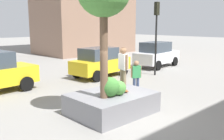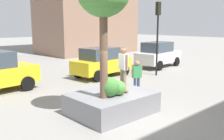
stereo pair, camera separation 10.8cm
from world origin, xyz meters
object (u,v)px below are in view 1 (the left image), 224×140
object	(u,v)px
planter_ledge	(112,103)
skateboarder	(123,65)
pedestrian_crossing	(136,74)
traffic_light_corner	(156,26)
police_car	(157,54)
taxi_cab	(100,62)
skateboard	(123,89)

from	to	relation	value
planter_ledge	skateboarder	size ratio (longest dim) A/B	1.85
skateboarder	pedestrian_crossing	bearing A→B (deg)	30.56
planter_ledge	traffic_light_corner	xyz separation A→B (m)	(7.26, 3.49, 2.88)
planter_ledge	pedestrian_crossing	size ratio (longest dim) A/B	1.88
police_car	traffic_light_corner	distance (m)	4.13
taxi_cab	traffic_light_corner	bearing A→B (deg)	-34.42
pedestrian_crossing	skateboard	bearing A→B (deg)	-149.44
taxi_cab	police_car	world-z (taller)	police_car
skateboard	police_car	size ratio (longest dim) A/B	0.18
traffic_light_corner	skateboard	bearing A→B (deg)	-152.21
planter_ledge	traffic_light_corner	distance (m)	8.56
planter_ledge	skateboarder	distance (m)	1.53
planter_ledge	traffic_light_corner	bearing A→B (deg)	25.64
skateboard	traffic_light_corner	bearing A→B (deg)	27.79
skateboard	police_car	xyz separation A→B (m)	(9.53, 5.55, 0.17)
pedestrian_crossing	police_car	bearing A→B (deg)	30.11
planter_ledge	skateboard	distance (m)	0.72
skateboard	pedestrian_crossing	size ratio (longest dim) A/B	0.49
taxi_cab	pedestrian_crossing	world-z (taller)	taxi_cab
planter_ledge	taxi_cab	bearing A→B (deg)	53.04
planter_ledge	skateboard	xyz separation A→B (m)	(0.55, -0.05, 0.46)
planter_ledge	police_car	xyz separation A→B (m)	(10.08, 5.50, 0.62)
skateboarder	taxi_cab	xyz separation A→B (m)	(3.65, 5.64, -0.85)
skateboarder	pedestrian_crossing	world-z (taller)	skateboarder
taxi_cab	pedestrian_crossing	size ratio (longest dim) A/B	2.63
police_car	pedestrian_crossing	size ratio (longest dim) A/B	2.77
skateboarder	traffic_light_corner	bearing A→B (deg)	27.79
skateboarder	taxi_cab	bearing A→B (deg)	57.07
police_car	traffic_light_corner	xyz separation A→B (m)	(-2.82, -2.01, 2.25)
planter_ledge	taxi_cab	size ratio (longest dim) A/B	0.71
police_car	pedestrian_crossing	world-z (taller)	police_car
planter_ledge	skateboarder	world-z (taller)	skateboarder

